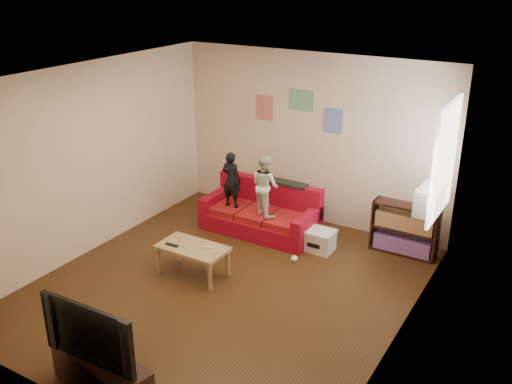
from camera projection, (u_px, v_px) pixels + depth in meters
The scene contains 17 objects.
room_shell at pixel (222, 190), 6.92m from camera, with size 4.52×5.02×2.72m.
sofa at pixel (262, 215), 8.88m from camera, with size 1.79×0.82×0.79m.
child_a at pixel (231, 180), 8.76m from camera, with size 0.32×0.21×0.89m, color black.
child_b at pixel (265, 185), 8.46m from camera, with size 0.46×0.36×0.94m, color beige.
coffee_table at pixel (193, 250), 7.58m from camera, with size 0.94×0.51×0.42m.
remote at pixel (172, 245), 7.58m from camera, with size 0.19×0.05×0.02m, color black.
game_controller at pixel (207, 248), 7.50m from camera, with size 0.13×0.04×0.03m, color silver.
bookshelf at pixel (404, 232), 8.17m from camera, with size 0.94×0.28×0.75m.
window at pixel (444, 160), 7.07m from camera, with size 0.04×1.08×1.48m, color white.
ac_unit at pixel (430, 200), 7.34m from camera, with size 0.28×0.55×0.35m, color #B7B2A3.
artwork_left at pixel (264, 108), 9.15m from camera, with size 0.30×0.01×0.40m, color #D87266.
artwork_center at pixel (301, 100), 8.77m from camera, with size 0.42×0.01×0.32m, color #72B27F.
artwork_right at pixel (333, 121), 8.60m from camera, with size 0.30×0.01×0.38m, color #727FCC.
file_box at pixel (318, 240), 8.30m from camera, with size 0.46×0.35×0.32m.
tv_stand at pixel (102, 374), 5.51m from camera, with size 1.17×0.39×0.44m, color #361F17.
television at pixel (96, 328), 5.31m from camera, with size 1.08×0.14×0.62m, color black.
tissue at pixel (294, 259), 8.02m from camera, with size 0.09×0.09×0.09m, color white.
Camera 1 is at (3.64, -5.31, 3.92)m, focal length 40.00 mm.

